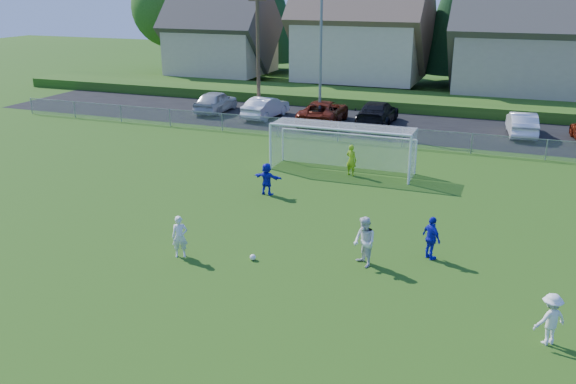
% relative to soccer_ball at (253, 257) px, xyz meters
% --- Properties ---
extents(ground, '(160.00, 160.00, 0.00)m').
position_rel_soccer_ball_xyz_m(ground, '(-0.03, -4.39, -0.11)').
color(ground, '#193D0C').
rests_on(ground, ground).
extents(asphalt_lot, '(60.00, 60.00, 0.00)m').
position_rel_soccer_ball_xyz_m(asphalt_lot, '(-0.03, 23.11, -0.10)').
color(asphalt_lot, black).
rests_on(asphalt_lot, ground).
extents(grass_embankment, '(70.00, 6.00, 0.80)m').
position_rel_soccer_ball_xyz_m(grass_embankment, '(-0.03, 30.61, 0.29)').
color(grass_embankment, '#1E420F').
rests_on(grass_embankment, ground).
extents(soccer_ball, '(0.22, 0.22, 0.22)m').
position_rel_soccer_ball_xyz_m(soccer_ball, '(0.00, 0.00, 0.00)').
color(soccer_ball, white).
rests_on(soccer_ball, ground).
extents(player_white_a, '(0.67, 0.59, 1.54)m').
position_rel_soccer_ball_xyz_m(player_white_a, '(-2.55, -0.63, 0.66)').
color(player_white_a, silver).
rests_on(player_white_a, ground).
extents(player_white_b, '(1.09, 1.09, 1.78)m').
position_rel_soccer_ball_xyz_m(player_white_b, '(3.79, 0.98, 0.78)').
color(player_white_b, silver).
rests_on(player_white_b, ground).
extents(player_white_c, '(1.10, 1.03, 1.49)m').
position_rel_soccer_ball_xyz_m(player_white_c, '(9.68, -1.97, 0.64)').
color(player_white_c, silver).
rests_on(player_white_c, ground).
extents(player_blue_a, '(0.93, 0.94, 1.59)m').
position_rel_soccer_ball_xyz_m(player_blue_a, '(5.88, 2.36, 0.69)').
color(player_blue_a, '#1416BC').
rests_on(player_blue_a, ground).
extents(player_blue_b, '(1.44, 0.58, 1.51)m').
position_rel_soccer_ball_xyz_m(player_blue_b, '(-2.28, 6.77, 0.65)').
color(player_blue_b, '#1416BC').
rests_on(player_blue_b, ground).
extents(goalkeeper, '(0.68, 0.56, 1.62)m').
position_rel_soccer_ball_xyz_m(goalkeeper, '(0.59, 11.06, 0.70)').
color(goalkeeper, '#91C817').
rests_on(goalkeeper, ground).
extents(car_a, '(2.16, 4.89, 1.64)m').
position_rel_soccer_ball_xyz_m(car_a, '(-13.32, 23.06, 0.71)').
color(car_a, '#A7ABAF').
rests_on(car_a, ground).
extents(car_b, '(2.07, 4.80, 1.54)m').
position_rel_soccer_ball_xyz_m(car_b, '(-8.93, 22.49, 0.66)').
color(car_b, silver).
rests_on(car_b, ground).
extents(car_c, '(3.06, 5.99, 1.62)m').
position_rel_soccer_ball_xyz_m(car_c, '(-4.45, 22.20, 0.70)').
color(car_c, '#5C180A').
rests_on(car_c, ground).
extents(car_d, '(2.38, 5.62, 1.62)m').
position_rel_soccer_ball_xyz_m(car_d, '(-0.86, 23.24, 0.70)').
color(car_d, black).
rests_on(car_d, ground).
extents(car_f, '(2.12, 4.80, 1.53)m').
position_rel_soccer_ball_xyz_m(car_f, '(8.59, 23.32, 0.66)').
color(car_f, silver).
rests_on(car_f, ground).
extents(soccer_goal, '(7.42, 1.90, 2.50)m').
position_rel_soccer_ball_xyz_m(soccer_goal, '(-0.03, 11.66, 1.52)').
color(soccer_goal, white).
rests_on(soccer_goal, ground).
extents(chainlink_fence, '(52.06, 0.06, 1.20)m').
position_rel_soccer_ball_xyz_m(chainlink_fence, '(-0.03, 17.61, 0.52)').
color(chainlink_fence, gray).
rests_on(chainlink_fence, ground).
extents(streetlight, '(1.38, 0.18, 9.00)m').
position_rel_soccer_ball_xyz_m(streetlight, '(-4.48, 21.61, 4.73)').
color(streetlight, slate).
rests_on(streetlight, ground).
extents(utility_pole, '(1.60, 0.26, 10.00)m').
position_rel_soccer_ball_xyz_m(utility_pole, '(-9.53, 22.61, 5.04)').
color(utility_pole, '#473321').
rests_on(utility_pole, ground).
extents(houses_row, '(53.90, 11.45, 13.27)m').
position_rel_soccer_ball_xyz_m(houses_row, '(1.94, 38.08, 7.22)').
color(houses_row, tan).
rests_on(houses_row, ground).
extents(tree_row, '(65.98, 12.36, 13.80)m').
position_rel_soccer_ball_xyz_m(tree_row, '(1.01, 44.35, 6.80)').
color(tree_row, '#382616').
rests_on(tree_row, ground).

